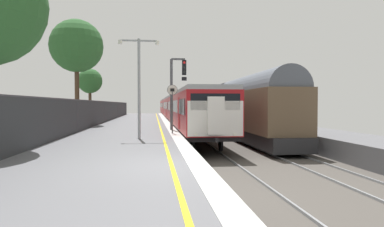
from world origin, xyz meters
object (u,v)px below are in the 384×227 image
at_px(commuter_train_at_platform, 175,108).
at_px(speed_limit_sign, 172,103).
at_px(background_tree_centre, 90,82).
at_px(platform_lamp_mid, 139,79).
at_px(freight_train_adjacent_track, 204,105).
at_px(signal_gantry, 176,85).
at_px(background_tree_left, 76,47).

distance_m(commuter_train_at_platform, speed_limit_sign, 26.49).
bearing_deg(background_tree_centre, platform_lamp_mid, -74.38).
relative_size(freight_train_adjacent_track, signal_gantry, 12.50).
bearing_deg(background_tree_left, freight_train_adjacent_track, 51.08).
height_order(freight_train_adjacent_track, platform_lamp_mid, platform_lamp_mid).
xyz_separation_m(background_tree_left, background_tree_centre, (-1.13, 12.06, -2.10)).
relative_size(signal_gantry, background_tree_centre, 0.80).
bearing_deg(platform_lamp_mid, signal_gantry, 69.08).
relative_size(speed_limit_sign, platform_lamp_mid, 0.58).
bearing_deg(commuter_train_at_platform, background_tree_centre, -154.89).
bearing_deg(background_tree_left, commuter_train_at_platform, 61.20).
distance_m(signal_gantry, speed_limit_sign, 3.11).
bearing_deg(signal_gantry, background_tree_left, 139.86).
bearing_deg(signal_gantry, speed_limit_sign, -97.62).
height_order(commuter_train_at_platform, background_tree_left, background_tree_left).
bearing_deg(freight_train_adjacent_track, commuter_train_at_platform, 173.55).
bearing_deg(background_tree_left, speed_limit_sign, -51.72).
distance_m(commuter_train_at_platform, freight_train_adjacent_track, 4.04).
relative_size(signal_gantry, platform_lamp_mid, 0.97).
relative_size(commuter_train_at_platform, freight_train_adjacent_track, 1.02).
bearing_deg(background_tree_centre, commuter_train_at_platform, 25.11).
relative_size(speed_limit_sign, background_tree_left, 0.32).
bearing_deg(signal_gantry, platform_lamp_mid, -110.92).
xyz_separation_m(speed_limit_sign, platform_lamp_mid, (-1.79, -2.84, 1.15)).
bearing_deg(background_tree_centre, speed_limit_sign, -68.22).
bearing_deg(commuter_train_at_platform, platform_lamp_mid, -97.09).
bearing_deg(freight_train_adjacent_track, speed_limit_sign, -102.69).
distance_m(commuter_train_at_platform, signal_gantry, 23.69).
bearing_deg(background_tree_centre, freight_train_adjacent_track, 17.09).
bearing_deg(speed_limit_sign, background_tree_left, 128.28).
height_order(signal_gantry, background_tree_centre, background_tree_centre).
distance_m(speed_limit_sign, background_tree_centre, 23.32).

